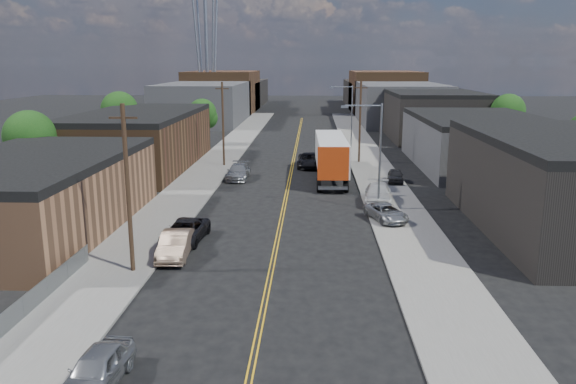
# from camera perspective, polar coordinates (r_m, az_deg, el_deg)

# --- Properties ---
(ground) EXTENTS (260.00, 260.00, 0.00)m
(ground) POSITION_cam_1_polar(r_m,az_deg,el_deg) (82.02, 0.81, 4.49)
(ground) COLOR black
(ground) RESTS_ON ground
(centerline) EXTENTS (0.32, 120.00, 0.01)m
(centerline) POSITION_cam_1_polar(r_m,az_deg,el_deg) (67.24, 0.42, 2.59)
(centerline) COLOR gold
(centerline) RESTS_ON ground
(sidewalk_left) EXTENTS (5.00, 140.00, 0.15)m
(sidewalk_left) POSITION_cam_1_polar(r_m,az_deg,el_deg) (68.23, -7.59, 2.69)
(sidewalk_left) COLOR slate
(sidewalk_left) RESTS_ON ground
(sidewalk_right) EXTENTS (5.00, 140.00, 0.15)m
(sidewalk_right) POSITION_cam_1_polar(r_m,az_deg,el_deg) (67.55, 8.51, 2.55)
(sidewalk_right) COLOR slate
(sidewalk_right) RESTS_ON ground
(warehouse_tan) EXTENTS (12.00, 22.00, 5.60)m
(warehouse_tan) POSITION_cam_1_polar(r_m,az_deg,el_deg) (45.08, -24.48, -0.22)
(warehouse_tan) COLOR #8E6041
(warehouse_tan) RESTS_ON ground
(warehouse_brown) EXTENTS (12.00, 26.00, 6.60)m
(warehouse_brown) POSITION_cam_1_polar(r_m,az_deg,el_deg) (68.78, -14.83, 5.17)
(warehouse_brown) COLOR #503520
(warehouse_brown) RESTS_ON ground
(industrial_right_b) EXTENTS (14.00, 24.00, 6.10)m
(industrial_right_b) POSITION_cam_1_polar(r_m,az_deg,el_deg) (70.47, 18.70, 4.89)
(industrial_right_b) COLOR #343436
(industrial_right_b) RESTS_ON ground
(industrial_right_c) EXTENTS (14.00, 22.00, 7.60)m
(industrial_right_c) POSITION_cam_1_polar(r_m,az_deg,el_deg) (95.48, 14.48, 7.60)
(industrial_right_c) COLOR black
(industrial_right_c) RESTS_ON ground
(skyline_left_a) EXTENTS (16.00, 30.00, 8.00)m
(skyline_left_a) POSITION_cam_1_polar(r_m,az_deg,el_deg) (118.50, -8.49, 8.95)
(skyline_left_a) COLOR #343436
(skyline_left_a) RESTS_ON ground
(skyline_right_a) EXTENTS (16.00, 30.00, 8.00)m
(skyline_right_a) POSITION_cam_1_polar(r_m,az_deg,el_deg) (117.68, 11.24, 8.82)
(skyline_right_a) COLOR #343436
(skyline_right_a) RESTS_ON ground
(skyline_left_b) EXTENTS (16.00, 26.00, 10.00)m
(skyline_left_b) POSITION_cam_1_polar(r_m,az_deg,el_deg) (143.02, -6.60, 10.09)
(skyline_left_b) COLOR #503520
(skyline_left_b) RESTS_ON ground
(skyline_right_b) EXTENTS (16.00, 26.00, 10.00)m
(skyline_right_b) POSITION_cam_1_polar(r_m,az_deg,el_deg) (142.34, 9.77, 9.98)
(skyline_right_b) COLOR #503520
(skyline_right_b) RESTS_ON ground
(skyline_left_c) EXTENTS (16.00, 40.00, 7.00)m
(skyline_left_c) POSITION_cam_1_polar(r_m,az_deg,el_deg) (162.86, -5.47, 9.95)
(skyline_left_c) COLOR black
(skyline_left_c) RESTS_ON ground
(skyline_right_c) EXTENTS (16.00, 40.00, 7.00)m
(skyline_right_c) POSITION_cam_1_polar(r_m,az_deg,el_deg) (162.26, 8.87, 9.84)
(skyline_right_c) COLOR black
(skyline_right_c) RESTS_ON ground
(streetlight_near) EXTENTS (3.39, 0.25, 9.00)m
(streetlight_near) POSITION_cam_1_polar(r_m,az_deg,el_deg) (46.87, 8.87, 4.43)
(streetlight_near) COLOR gray
(streetlight_near) RESTS_ON ground
(streetlight_far) EXTENTS (3.39, 0.25, 9.00)m
(streetlight_far) POSITION_cam_1_polar(r_m,az_deg,el_deg) (81.53, 6.22, 8.14)
(streetlight_far) COLOR gray
(streetlight_far) RESTS_ON ground
(utility_pole_left_near) EXTENTS (1.60, 0.26, 10.00)m
(utility_pole_left_near) POSITION_cam_1_polar(r_m,az_deg,el_deg) (33.59, -15.97, 0.34)
(utility_pole_left_near) COLOR black
(utility_pole_left_near) RESTS_ON ground
(utility_pole_left_far) EXTENTS (1.60, 0.26, 10.00)m
(utility_pole_left_far) POSITION_cam_1_polar(r_m,az_deg,el_deg) (67.29, -6.62, 6.93)
(utility_pole_left_far) COLOR black
(utility_pole_left_far) RESTS_ON ground
(utility_pole_right) EXTENTS (1.60, 0.26, 10.00)m
(utility_pole_right) POSITION_cam_1_polar(r_m,az_deg,el_deg) (69.67, 7.33, 7.12)
(utility_pole_right) COLOR black
(utility_pole_right) RESTS_ON ground
(chainlink_fence) EXTENTS (0.05, 16.00, 1.22)m
(chainlink_fence) POSITION_cam_1_polar(r_m,az_deg,el_deg) (30.53, -25.30, -10.57)
(chainlink_fence) COLOR slate
(chainlink_fence) RESTS_ON ground
(tree_left_near) EXTENTS (4.85, 4.76, 7.91)m
(tree_left_near) POSITION_cam_1_polar(r_m,az_deg,el_deg) (57.90, -24.67, 4.87)
(tree_left_near) COLOR black
(tree_left_near) RESTS_ON ground
(tree_left_mid) EXTENTS (5.10, 5.04, 8.37)m
(tree_left_mid) POSITION_cam_1_polar(r_m,az_deg,el_deg) (80.79, -16.68, 7.73)
(tree_left_mid) COLOR black
(tree_left_mid) RESTS_ON ground
(tree_left_far) EXTENTS (4.35, 4.20, 6.97)m
(tree_left_far) POSITION_cam_1_polar(r_m,az_deg,el_deg) (85.01, -8.66, 7.75)
(tree_left_far) COLOR black
(tree_left_far) RESTS_ON ground
(tree_right_far) EXTENTS (4.85, 4.76, 7.91)m
(tree_right_far) POSITION_cam_1_polar(r_m,az_deg,el_deg) (85.94, 21.47, 7.47)
(tree_right_far) COLOR black
(tree_right_far) RESTS_ON ground
(semi_truck) EXTENTS (3.26, 17.31, 4.53)m
(semi_truck) POSITION_cam_1_polar(r_m,az_deg,el_deg) (61.24, 4.34, 3.96)
(semi_truck) COLOR silver
(semi_truck) RESTS_ON ground
(car_left_a) EXTENTS (2.07, 4.50, 1.49)m
(car_left_a) POSITION_cam_1_polar(r_m,az_deg,el_deg) (23.73, -18.85, -16.69)
(car_left_a) COLOR #9DA0A2
(car_left_a) RESTS_ON ground
(car_left_b) EXTENTS (2.03, 5.09, 1.64)m
(car_left_b) POSITION_cam_1_polar(r_m,az_deg,el_deg) (36.80, -11.37, -5.28)
(car_left_b) COLOR #7F6653
(car_left_b) RESTS_ON ground
(car_left_c) EXTENTS (2.88, 5.57, 1.50)m
(car_left_c) POSITION_cam_1_polar(r_m,az_deg,el_deg) (39.80, -10.41, -3.94)
(car_left_c) COLOR black
(car_left_c) RESTS_ON ground
(car_left_d) EXTENTS (2.26, 5.49, 1.59)m
(car_left_d) POSITION_cam_1_polar(r_m,az_deg,el_deg) (60.27, -5.08, 2.07)
(car_left_d) COLOR gray
(car_left_d) RESTS_ON ground
(car_right_lot_a) EXTENTS (3.54, 5.03, 1.27)m
(car_right_lot_a) POSITION_cam_1_polar(r_m,az_deg,el_deg) (44.52, 9.93, -2.05)
(car_right_lot_a) COLOR #9A9C9E
(car_right_lot_a) RESTS_ON sidewalk_right
(car_right_lot_b) EXTENTS (2.85, 5.79, 1.62)m
(car_right_lot_b) POSITION_cam_1_polar(r_m,az_deg,el_deg) (49.95, 9.12, -0.15)
(car_right_lot_b) COLOR #B1B1B1
(car_right_lot_b) RESTS_ON sidewalk_right
(car_right_lot_c) EXTENTS (1.96, 4.02, 1.32)m
(car_right_lot_c) POSITION_cam_1_polar(r_m,az_deg,el_deg) (58.88, 10.86, 1.64)
(car_right_lot_c) COLOR black
(car_right_lot_c) RESTS_ON sidewalk_right
(car_ahead_truck) EXTENTS (2.78, 5.97, 1.65)m
(car_ahead_truck) POSITION_cam_1_polar(r_m,az_deg,el_deg) (66.87, 2.17, 3.24)
(car_ahead_truck) COLOR black
(car_ahead_truck) RESTS_ON ground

